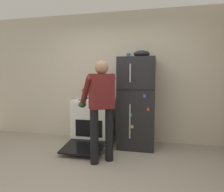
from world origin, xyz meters
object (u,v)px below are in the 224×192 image
at_px(red_pot, 101,96).
at_px(mixing_bowl, 142,54).
at_px(coffee_mug, 128,56).
at_px(pepper_mill, 83,93).
at_px(person_cook, 101,103).
at_px(refrigerator, 137,103).
at_px(stove_range, 94,122).

bearing_deg(red_pot, mixing_bowl, 3.60).
bearing_deg(coffee_mug, pepper_mill, 171.44).
bearing_deg(person_cook, mixing_bowl, 56.98).
distance_m(red_pot, pepper_mill, 0.52).
xyz_separation_m(refrigerator, stove_range, (-0.87, -0.02, -0.41)).
relative_size(coffee_mug, mixing_bowl, 0.37).
distance_m(coffee_mug, pepper_mill, 1.26).
height_order(refrigerator, stove_range, refrigerator).
xyz_separation_m(red_pot, mixing_bowl, (0.79, 0.05, 0.81)).
distance_m(pepper_mill, mixing_bowl, 1.49).
bearing_deg(refrigerator, coffee_mug, 164.16).
bearing_deg(refrigerator, stove_range, -178.85).
height_order(refrigerator, person_cook, refrigerator).
relative_size(stove_range, person_cook, 0.76).
distance_m(refrigerator, coffee_mug, 0.92).
xyz_separation_m(person_cook, red_pot, (-0.24, 0.81, 0.02)).
height_order(refrigerator, coffee_mug, coffee_mug).
height_order(person_cook, red_pot, person_cook).
xyz_separation_m(refrigerator, pepper_mill, (-1.17, 0.20, 0.15)).
height_order(coffee_mug, pepper_mill, coffee_mug).
xyz_separation_m(stove_range, pepper_mill, (-0.30, 0.22, 0.56)).
bearing_deg(refrigerator, person_cook, -119.10).
bearing_deg(stove_range, pepper_mill, 144.02).
relative_size(refrigerator, stove_range, 1.41).
distance_m(stove_range, person_cook, 1.06).
bearing_deg(person_cook, red_pot, 106.32).
bearing_deg(pepper_mill, person_cook, -56.63).
xyz_separation_m(stove_range, red_pot, (0.16, -0.03, 0.53)).
relative_size(stove_range, coffee_mug, 10.84).
bearing_deg(red_pot, pepper_mill, 151.48).
distance_m(refrigerator, mixing_bowl, 0.93).
distance_m(red_pot, mixing_bowl, 1.14).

